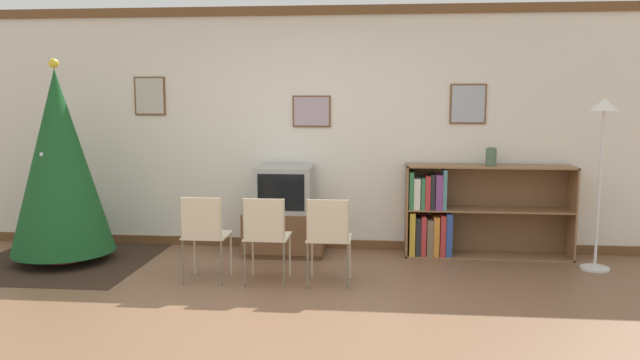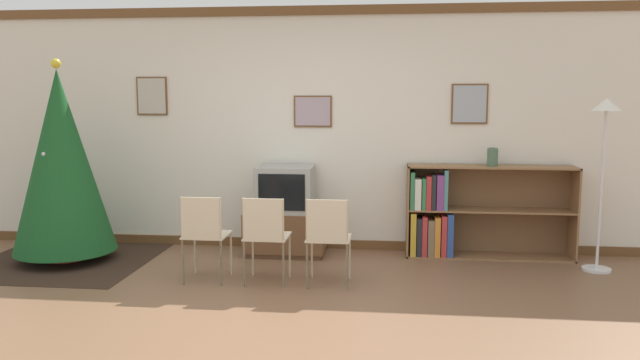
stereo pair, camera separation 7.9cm
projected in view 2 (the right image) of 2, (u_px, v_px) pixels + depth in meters
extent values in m
plane|color=brown|center=(274.00, 318.00, 4.89)|extent=(24.00, 24.00, 0.00)
cube|color=silver|center=(311.00, 129.00, 7.01)|extent=(8.97, 0.08, 2.70)
cube|color=brown|center=(310.00, 10.00, 6.78)|extent=(8.97, 0.03, 0.10)
cube|color=brown|center=(310.00, 243.00, 7.13)|extent=(8.97, 0.03, 0.10)
cube|color=brown|center=(152.00, 96.00, 7.11)|extent=(0.36, 0.02, 0.43)
cube|color=#BCB7A8|center=(152.00, 96.00, 7.10)|extent=(0.32, 0.01, 0.40)
cube|color=brown|center=(313.00, 111.00, 6.93)|extent=(0.42, 0.02, 0.35)
cube|color=#A893A3|center=(313.00, 111.00, 6.92)|extent=(0.39, 0.01, 0.31)
cube|color=brown|center=(470.00, 104.00, 6.73)|extent=(0.39, 0.02, 0.43)
cube|color=#9EA8B2|center=(470.00, 104.00, 6.72)|extent=(0.35, 0.01, 0.40)
cube|color=#332319|center=(67.00, 260.00, 6.59)|extent=(1.77, 1.84, 0.01)
cylinder|color=maroon|center=(67.00, 255.00, 6.59)|extent=(0.36, 0.36, 0.10)
cone|color=#195123|center=(61.00, 161.00, 6.45)|extent=(1.04, 1.04, 1.89)
sphere|color=yellow|center=(56.00, 63.00, 6.32)|extent=(0.10, 0.10, 0.10)
sphere|color=red|center=(59.00, 153.00, 6.65)|extent=(0.04, 0.04, 0.04)
sphere|color=red|center=(90.00, 181.00, 6.74)|extent=(0.05, 0.05, 0.05)
sphere|color=silver|center=(67.00, 165.00, 6.73)|extent=(0.05, 0.05, 0.05)
sphere|color=red|center=(81.00, 177.00, 6.77)|extent=(0.06, 0.06, 0.06)
sphere|color=red|center=(81.00, 186.00, 6.83)|extent=(0.06, 0.06, 0.06)
sphere|color=#1E4CB2|center=(55.00, 131.00, 6.55)|extent=(0.05, 0.05, 0.05)
sphere|color=silver|center=(44.00, 154.00, 6.23)|extent=(0.04, 0.04, 0.04)
cube|color=#4C311E|center=(286.00, 251.00, 6.87)|extent=(0.83, 0.54, 0.05)
cube|color=brown|center=(286.00, 230.00, 6.84)|extent=(0.87, 0.56, 0.43)
cube|color=#9E9E99|center=(286.00, 189.00, 6.78)|extent=(0.60, 0.51, 0.50)
cube|color=black|center=(282.00, 192.00, 6.52)|extent=(0.49, 0.01, 0.39)
cube|color=beige|center=(207.00, 235.00, 5.85)|extent=(0.40, 0.40, 0.02)
cube|color=beige|center=(200.00, 218.00, 5.64)|extent=(0.35, 0.01, 0.38)
cylinder|color=beige|center=(195.00, 252.00, 6.08)|extent=(0.02, 0.02, 0.42)
cylinder|color=beige|center=(231.00, 253.00, 6.04)|extent=(0.02, 0.02, 0.42)
cylinder|color=beige|center=(183.00, 262.00, 5.72)|extent=(0.02, 0.02, 0.42)
cylinder|color=beige|center=(221.00, 263.00, 5.68)|extent=(0.02, 0.02, 0.42)
cylinder|color=beige|center=(182.00, 241.00, 5.70)|extent=(0.02, 0.02, 0.82)
cylinder|color=beige|center=(221.00, 242.00, 5.66)|extent=(0.02, 0.02, 0.82)
cube|color=beige|center=(267.00, 236.00, 5.79)|extent=(0.40, 0.40, 0.02)
cube|color=beige|center=(263.00, 220.00, 5.57)|extent=(0.35, 0.01, 0.38)
cylinder|color=beige|center=(253.00, 254.00, 6.02)|extent=(0.02, 0.02, 0.42)
cylinder|color=beige|center=(290.00, 255.00, 5.98)|extent=(0.02, 0.02, 0.42)
cylinder|color=beige|center=(244.00, 264.00, 5.66)|extent=(0.02, 0.02, 0.42)
cylinder|color=beige|center=(283.00, 265.00, 5.62)|extent=(0.02, 0.02, 0.42)
cylinder|color=beige|center=(244.00, 243.00, 5.63)|extent=(0.02, 0.02, 0.82)
cylinder|color=beige|center=(283.00, 244.00, 5.59)|extent=(0.02, 0.02, 0.82)
cube|color=beige|center=(329.00, 238.00, 5.72)|extent=(0.40, 0.40, 0.02)
cube|color=beige|center=(327.00, 221.00, 5.51)|extent=(0.35, 0.01, 0.38)
cylinder|color=beige|center=(312.00, 256.00, 5.95)|extent=(0.02, 0.02, 0.42)
cylinder|color=beige|center=(350.00, 257.00, 5.91)|extent=(0.02, 0.02, 0.42)
cylinder|color=beige|center=(307.00, 266.00, 5.60)|extent=(0.02, 0.02, 0.42)
cylinder|color=beige|center=(347.00, 267.00, 5.56)|extent=(0.02, 0.02, 0.42)
cylinder|color=beige|center=(307.00, 244.00, 5.57)|extent=(0.02, 0.02, 0.82)
cylinder|color=beige|center=(347.00, 245.00, 5.53)|extent=(0.02, 0.02, 0.82)
cube|color=olive|center=(408.00, 210.00, 6.77)|extent=(0.02, 0.36, 0.99)
cube|color=olive|center=(574.00, 213.00, 6.58)|extent=(0.02, 0.36, 0.99)
cube|color=olive|center=(491.00, 167.00, 6.61)|extent=(1.76, 0.36, 0.02)
cube|color=olive|center=(488.00, 256.00, 6.74)|extent=(1.76, 0.36, 0.02)
cube|color=olive|center=(490.00, 210.00, 6.67)|extent=(1.72, 0.36, 0.02)
cube|color=brown|center=(487.00, 209.00, 6.84)|extent=(1.76, 0.01, 0.99)
cube|color=gold|center=(413.00, 233.00, 6.74)|extent=(0.06, 0.23, 0.47)
cube|color=#232328|center=(419.00, 236.00, 6.73)|extent=(0.06, 0.22, 0.41)
cube|color=#B73333|center=(424.00, 235.00, 6.72)|extent=(0.05, 0.23, 0.43)
cube|color=#756047|center=(430.00, 237.00, 6.74)|extent=(0.07, 0.28, 0.39)
cube|color=orange|center=(437.00, 235.00, 6.73)|extent=(0.06, 0.28, 0.42)
cube|color=#B73333|center=(443.00, 235.00, 6.71)|extent=(0.06, 0.24, 0.44)
cube|color=#2D4C93|center=(450.00, 234.00, 6.69)|extent=(0.06, 0.22, 0.46)
cube|color=#337547|center=(412.00, 190.00, 6.71)|extent=(0.05, 0.30, 0.40)
cube|color=silver|center=(418.00, 193.00, 6.69)|extent=(0.07, 0.26, 0.33)
cube|color=#337547|center=(423.00, 193.00, 6.68)|extent=(0.04, 0.26, 0.34)
cube|color=#B73333|center=(428.00, 192.00, 6.66)|extent=(0.05, 0.23, 0.36)
cube|color=#232328|center=(433.00, 192.00, 6.66)|extent=(0.04, 0.24, 0.38)
cube|color=#7A3D7F|center=(440.00, 192.00, 6.64)|extent=(0.07, 0.22, 0.37)
cube|color=teal|center=(445.00, 189.00, 6.64)|extent=(0.04, 0.25, 0.43)
cylinder|color=#47664C|center=(493.00, 157.00, 6.58)|extent=(0.11, 0.11, 0.18)
torus|color=#47664C|center=(493.00, 149.00, 6.57)|extent=(0.10, 0.10, 0.02)
cylinder|color=silver|center=(596.00, 269.00, 6.21)|extent=(0.28, 0.28, 0.03)
cylinder|color=silver|center=(601.00, 191.00, 6.10)|extent=(0.03, 0.03, 1.56)
cone|color=white|center=(607.00, 104.00, 5.99)|extent=(0.28, 0.28, 0.12)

